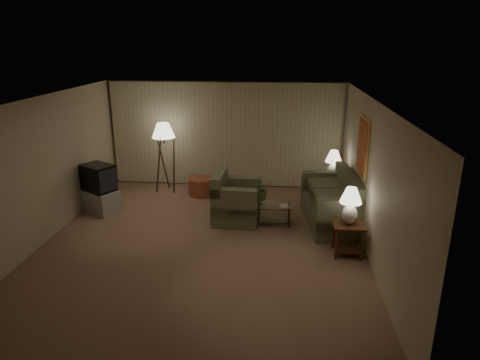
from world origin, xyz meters
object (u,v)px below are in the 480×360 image
Objects in this scene: side_table_near at (348,233)px; table_lamp_near at (351,203)px; coffee_table at (268,211)px; armchair at (237,202)px; tv_cabinet at (101,201)px; sofa at (331,204)px; vase at (261,201)px; crt_tv at (98,178)px; side_table_far at (332,186)px; table_lamp_far at (333,162)px; floor_lamp at (165,156)px; ottoman at (202,186)px.

table_lamp_near is (-0.00, 0.00, 0.58)m from side_table_near.
coffee_table is (-1.45, 1.25, -0.14)m from side_table_near.
armchair is 1.05× the size of coffee_table.
armchair is 1.09× the size of tv_cabinet.
sofa reaches higher than vase.
crt_tv is at bearing 163.53° from side_table_near.
table_lamp_near is at bearing -90.00° from side_table_far.
sofa is 3.56× the size of side_table_near.
armchair is at bearing 26.66° from tv_cabinet.
table_lamp_far is 5.36m from tv_cabinet.
crt_tv is 1.84m from floor_lamp.
sofa is at bearing 4.40° from coffee_table.
table_lamp_far is 2.15m from vase.
sofa is 3.21× the size of table_lamp_near.
table_lamp_near is at bearing 14.26° from crt_tv.
armchair is 7.50× the size of vase.
sofa reaches higher than side_table_near.
table_lamp_near is at bearing -36.27° from floor_lamp.
side_table_far is at bearing 40.17° from vase.
tv_cabinet reaches higher than ottoman.
crt_tv is at bearing -98.23° from sofa.
side_table_far is 2.10m from vase.
armchair is 0.69m from coffee_table.
table_lamp_near is at bearing -90.00° from table_lamp_far.
armchair is at bearing -148.86° from table_lamp_far.
side_table_near is at bearing 0.24° from sofa.
crt_tv reaches higher than armchair.
floor_lamp is at bearing 146.45° from coffee_table.
vase is (-1.60, -1.35, 0.09)m from side_table_far.
side_table_near is at bearing -41.95° from ottoman.
side_table_near is 5.44m from crt_tv.
vase reaches higher than tv_cabinet.
side_table_near reaches higher than vase.
armchair is 1.60× the size of table_lamp_near.
crt_tv is (-5.20, -1.06, -0.20)m from table_lamp_far.
floor_lamp is at bearing 144.89° from vase.
side_table_near is 0.59× the size of coffee_table.
vase is at bearing 26.17° from crt_tv.
sofa is at bearing -86.87° from armchair.
table_lamp_near is at bearing 14.26° from tv_cabinet.
side_table_near is 0.58m from table_lamp_near.
ottoman is 2.22m from vase.
crt_tv is 2.49m from ottoman.
ottoman is (-3.14, 2.82, -0.78)m from table_lamp_near.
side_table_far is 1.98m from coffee_table.
table_lamp_far is 4.11m from floor_lamp.
crt_tv is (-3.08, 0.22, 0.38)m from armchair.
crt_tv is at bearing 0.00° from tv_cabinet.
tv_cabinet is 0.54m from crt_tv.
table_lamp_far is (0.15, 1.25, 0.56)m from sofa.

